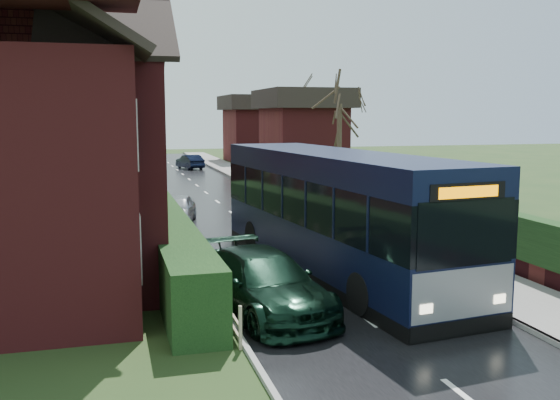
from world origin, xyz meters
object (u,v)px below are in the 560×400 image
object	(u,v)px
car_silver	(177,209)
bus	(336,214)
car_green	(263,283)
bus_stop_sign	(382,194)

from	to	relation	value
car_silver	bus	bearing A→B (deg)	-56.19
bus	car_green	xyz separation A→B (m)	(-2.96, -3.06, -1.05)
bus	car_silver	distance (m)	10.52
car_green	bus_stop_sign	size ratio (longest dim) A/B	1.84
car_green	bus	bearing A→B (deg)	35.12
car_green	bus_stop_sign	world-z (taller)	bus_stop_sign
car_silver	bus_stop_sign	size ratio (longest dim) A/B	1.33
car_silver	car_green	size ratio (longest dim) A/B	0.72
car_green	bus_stop_sign	xyz separation A→B (m)	(6.15, 6.87, 1.06)
bus	bus_stop_sign	world-z (taller)	bus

